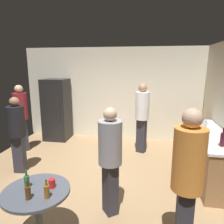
% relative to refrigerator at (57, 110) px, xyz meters
% --- Properties ---
extents(ground_plane, '(5.20, 5.20, 0.10)m').
position_rel_refrigerator_xyz_m(ground_plane, '(1.61, -2.20, -0.95)').
color(ground_plane, '#9E7C56').
extents(wall_back, '(5.32, 0.06, 2.70)m').
position_rel_refrigerator_xyz_m(wall_back, '(1.61, 0.43, 0.45)').
color(wall_back, silver).
rests_on(wall_back, ground_plane).
extents(refrigerator, '(0.70, 0.68, 1.80)m').
position_rel_refrigerator_xyz_m(refrigerator, '(0.00, 0.00, 0.00)').
color(refrigerator, black).
rests_on(refrigerator, ground_plane).
extents(kitchen_counter, '(0.64, 2.16, 0.90)m').
position_rel_refrigerator_xyz_m(kitchen_counter, '(3.89, -1.59, -0.45)').
color(kitchen_counter, olive).
rests_on(kitchen_counter, ground_plane).
extents(kettle, '(0.24, 0.17, 0.18)m').
position_rel_refrigerator_xyz_m(kettle, '(3.84, -1.14, 0.07)').
color(kettle, '#B2B2B7').
rests_on(kettle, kitchen_counter).
extents(wine_bottle_on_counter, '(0.08, 0.08, 0.31)m').
position_rel_refrigerator_xyz_m(wine_bottle_on_counter, '(3.86, -2.30, 0.12)').
color(wine_bottle_on_counter, '#3F141E').
rests_on(wine_bottle_on_counter, kitchen_counter).
extents(foreground_table, '(0.80, 0.80, 0.73)m').
position_rel_refrigerator_xyz_m(foreground_table, '(1.37, -3.71, -0.27)').
color(foreground_table, '#4C515B').
rests_on(foreground_table, ground_plane).
extents(beer_bottle_amber, '(0.06, 0.06, 0.23)m').
position_rel_refrigerator_xyz_m(beer_bottle_amber, '(1.57, -3.83, -0.08)').
color(beer_bottle_amber, '#8C5919').
rests_on(beer_bottle_amber, foreground_table).
extents(beer_bottle_brown, '(0.06, 0.06, 0.23)m').
position_rel_refrigerator_xyz_m(beer_bottle_brown, '(1.37, -3.89, -0.08)').
color(beer_bottle_brown, '#593314').
rests_on(beer_bottle_brown, foreground_table).
extents(beer_bottle_green, '(0.06, 0.06, 0.23)m').
position_rel_refrigerator_xyz_m(beer_bottle_green, '(1.23, -3.68, -0.08)').
color(beer_bottle_green, '#26662D').
rests_on(beer_bottle_green, foreground_table).
extents(plastic_cup_red, '(0.08, 0.08, 0.11)m').
position_rel_refrigerator_xyz_m(plastic_cup_red, '(1.53, -3.63, -0.11)').
color(plastic_cup_red, red).
rests_on(plastic_cup_red, foreground_table).
extents(person_in_gray_shirt, '(0.48, 0.48, 1.63)m').
position_rel_refrigerator_xyz_m(person_in_gray_shirt, '(2.14, -3.01, 0.05)').
color(person_in_gray_shirt, '#2D2D38').
rests_on(person_in_gray_shirt, ground_plane).
extents(person_in_orange_shirt, '(0.36, 0.36, 1.77)m').
position_rel_refrigerator_xyz_m(person_in_orange_shirt, '(3.09, -3.63, 0.14)').
color(person_in_orange_shirt, '#2D2D38').
rests_on(person_in_orange_shirt, ground_plane).
extents(person_in_black_shirt, '(0.37, 0.37, 1.58)m').
position_rel_refrigerator_xyz_m(person_in_black_shirt, '(0.06, -2.07, 0.02)').
color(person_in_black_shirt, '#2D2D38').
rests_on(person_in_black_shirt, ground_plane).
extents(person_in_maroon_shirt, '(0.48, 0.48, 1.72)m').
position_rel_refrigerator_xyz_m(person_in_maroon_shirt, '(-0.50, -1.02, 0.11)').
color(person_in_maroon_shirt, '#2D2D38').
rests_on(person_in_maroon_shirt, ground_plane).
extents(person_in_white_shirt, '(0.45, 0.45, 1.76)m').
position_rel_refrigerator_xyz_m(person_in_white_shirt, '(2.52, -0.60, 0.13)').
color(person_in_white_shirt, '#2D2D38').
rests_on(person_in_white_shirt, ground_plane).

